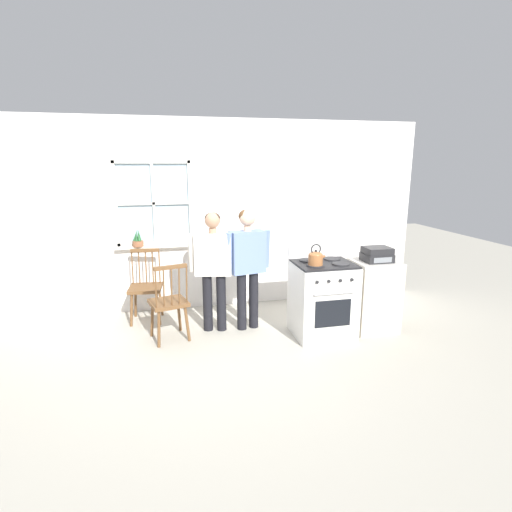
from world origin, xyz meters
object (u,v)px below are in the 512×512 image
Objects in this scene: chair_near_wall at (169,304)px; person_elderly_left at (213,261)px; person_teen_center at (247,258)px; stereo at (377,255)px; stove at (322,298)px; side_counter at (373,295)px; chair_by_window at (146,288)px; potted_plant at (138,241)px; kettle at (316,258)px.

person_elderly_left is at bearing -179.12° from chair_near_wall.
person_teen_center is 4.53× the size of stereo.
stove is (0.85, -0.40, -0.46)m from person_teen_center.
side_counter is 2.65× the size of stereo.
person_elderly_left is (0.86, -0.54, 0.46)m from chair_by_window.
chair_by_window is 0.64× the size of person_elderly_left.
potted_plant is 0.72× the size of stereo.
person_elderly_left is 0.98× the size of person_teen_center.
person_teen_center is (1.28, -0.57, 0.48)m from chair_by_window.
person_elderly_left is 1.42m from stove.
stove is (1.28, -0.43, -0.44)m from person_elderly_left.
kettle is (1.98, -1.10, 0.57)m from chair_by_window.
person_elderly_left is 4.45× the size of stereo.
stove is 3.19× the size of stereo.
potted_plant is (-1.36, 0.88, 0.10)m from person_teen_center.
side_counter is (1.55, -0.38, -0.49)m from person_teen_center.
chair_near_wall is 1.10m from person_teen_center.
kettle is at bearing -170.28° from side_counter.
stove is 4.45× the size of potted_plant.
chair_near_wall is at bearing -69.64° from potted_plant.
stove is (1.84, -0.27, 0.02)m from chair_near_wall.
stereo reaches higher than side_counter.
side_counter is 0.54m from stereo.
kettle is 1.02× the size of potted_plant.
kettle is at bearing -47.73° from person_teen_center.
stove is at bearing -29.97° from potted_plant.
person_elderly_left is 0.43m from person_teen_center.
stereo is at bearing 159.03° from chair_near_wall.
chair_by_window is 0.75m from chair_near_wall.
chair_near_wall is 2.55m from side_counter.
person_teen_center is 1.05m from stove.
stereo is (0.86, 0.13, -0.04)m from kettle.
chair_by_window is 1.00× the size of chair_near_wall.
kettle is 0.73× the size of stereo.
potted_plant reaches higher than chair_by_window.
person_teen_center is at bearing 7.37° from person_elderly_left.
person_elderly_left is 1.27m from potted_plant.
person_teen_center reaches higher than stove.
person_elderly_left is 1.26m from kettle.
person_teen_center is 6.33× the size of potted_plant.
side_counter is (0.86, 0.15, -0.57)m from kettle.
chair_by_window is 2.84× the size of stereo.
kettle is 0.87m from stereo.
kettle is (-0.16, -0.13, 0.55)m from stove.
person_teen_center is 6.24× the size of kettle.
person_teen_center reaches higher than potted_plant.
kettle is at bearing -14.66° from person_elderly_left.
person_teen_center is 1.62m from potted_plant.
chair_near_wall is 0.63× the size of person_teen_center.
chair_by_window is at bearing 159.91° from person_elderly_left.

